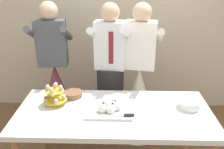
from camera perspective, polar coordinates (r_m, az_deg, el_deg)
name	(u,v)px	position (r m, az deg, el deg)	size (l,w,h in m)	color
rear_wall	(116,11)	(3.36, 1.01, 15.03)	(5.20, 0.10, 2.90)	beige
dessert_table	(114,117)	(2.25, 0.49, -10.30)	(1.80, 0.80, 0.78)	silver
cupcake_stand	(55,96)	(2.35, -13.59, -5.03)	(0.23, 0.23, 0.21)	gold
main_cake_tray	(109,108)	(2.18, -0.63, -7.99)	(0.44, 0.31, 0.13)	silver
plate_stack	(190,104)	(2.36, 18.19, -6.74)	(0.21, 0.21, 0.08)	white
round_cake	(73,95)	(2.45, -9.38, -4.83)	(0.24, 0.24, 0.06)	white
person_groom	(110,81)	(2.84, -0.41, -1.53)	(0.51, 0.54, 1.66)	#232328
person_bride	(138,93)	(2.94, 6.31, -4.39)	(0.56, 0.56, 1.66)	white
person_guest	(57,89)	(3.09, -13.17, -3.45)	(0.56, 0.56, 1.66)	brown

